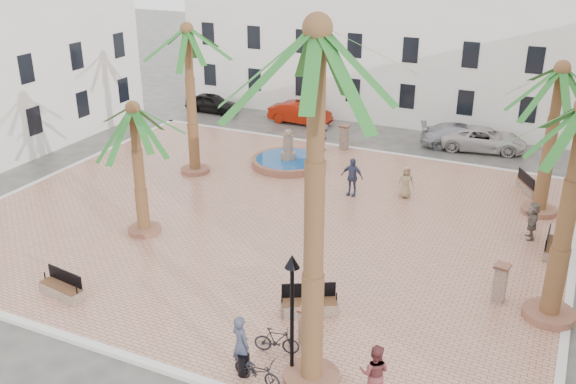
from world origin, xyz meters
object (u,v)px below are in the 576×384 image
object	(u,v)px
bench_e	(551,247)
car_white	(483,139)
palm_ne	(559,88)
bollard_se	(306,325)
palm_sw	(134,126)
car_black	(212,103)
pedestrian_fountain_a	(406,182)
bicycle_b	(277,341)
bollard_n	(344,137)
bollard_e	(500,282)
car_silver	(462,136)
cyclist_b	(375,373)
bicycle_a	(257,371)
bench_s	(62,290)
lamppost_e	(571,187)
bench_se	(309,305)
palm_s	(317,71)
palm_nw	(188,46)
car_red	(300,113)
pedestrian_fountain_b	(352,177)
cyclist_a	(241,344)
fountain	(288,160)
pedestrian_east	(532,221)
litter_bin	(244,365)
bench_ne	(529,187)

from	to	relation	value
bench_e	car_white	world-z (taller)	car_white
palm_ne	bollard_se	distance (m)	15.92
palm_sw	car_black	bearing A→B (deg)	112.59
bench_e	pedestrian_fountain_a	xyz separation A→B (m)	(-7.02, 3.11, 0.55)
palm_sw	bicycle_b	distance (m)	11.32
bollard_n	bollard_e	xyz separation A→B (m)	(10.83, -13.15, -0.03)
bench_e	car_silver	size ratio (longest dim) A/B	0.36
bollard_se	car_black	size ratio (longest dim) A/B	0.32
bollard_e	cyclist_b	world-z (taller)	cyclist_b
bollard_n	car_silver	distance (m)	7.27
cyclist_b	pedestrian_fountain_a	world-z (taller)	cyclist_b
bollard_se	bicycle_a	bearing A→B (deg)	-101.52
bench_s	lamppost_e	bearing A→B (deg)	42.69
car_silver	bench_se	bearing A→B (deg)	160.04
car_black	car_silver	size ratio (longest dim) A/B	0.80
palm_s	car_white	xyz separation A→B (m)	(0.99, 23.91, -8.74)
bollard_se	bicycle_b	bearing A→B (deg)	-124.68
palm_nw	cyclist_b	world-z (taller)	palm_nw
car_white	car_silver	bearing A→B (deg)	81.93
palm_nw	car_red	xyz separation A→B (m)	(1.26, 11.18, -6.24)
pedestrian_fountain_b	car_red	distance (m)	12.98
palm_ne	cyclist_a	bearing A→B (deg)	-113.92
palm_sw	palm_ne	bearing A→B (deg)	31.44
fountain	palm_s	bearing A→B (deg)	-62.76
fountain	car_black	size ratio (longest dim) A/B	1.04
cyclist_a	car_white	bearing A→B (deg)	-72.52
bench_e	bicycle_a	bearing A→B (deg)	150.41
fountain	pedestrian_east	size ratio (longest dim) A/B	2.42
bollard_se	pedestrian_east	size ratio (longest dim) A/B	0.76
palm_nw	bollard_n	distance (m)	10.98
palm_nw	bicycle_a	distance (m)	18.88
fountain	bollard_se	size ratio (longest dim) A/B	3.19
bench_se	pedestrian_east	xyz separation A→B (m)	(6.36, 9.27, 0.54)
bench_se	bollard_n	xyz separation A→B (m)	(-4.98, 16.79, 0.48)
palm_nw	lamppost_e	world-z (taller)	palm_nw
lamppost_e	litter_bin	distance (m)	14.84
bench_ne	litter_bin	distance (m)	19.49
bollard_n	car_silver	world-z (taller)	bollard_n
bicycle_b	pedestrian_east	world-z (taller)	pedestrian_east
cyclist_b	car_silver	distance (m)	23.96
bench_ne	bollard_n	size ratio (longest dim) A/B	1.30
palm_sw	cyclist_b	xyz separation A→B (m)	(12.47, -5.98, -3.96)
bollard_e	car_red	bearing A→B (deg)	131.85
palm_nw	pedestrian_east	xyz separation A→B (m)	(17.38, -0.61, -5.96)
cyclist_b	pedestrian_east	world-z (taller)	cyclist_b
palm_nw	pedestrian_fountain_b	distance (m)	10.56
litter_bin	cyclist_a	bearing A→B (deg)	140.12
pedestrian_fountain_a	pedestrian_fountain_b	size ratio (longest dim) A/B	0.84
fountain	bench_se	world-z (taller)	fountain
palm_nw	car_white	size ratio (longest dim) A/B	1.60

